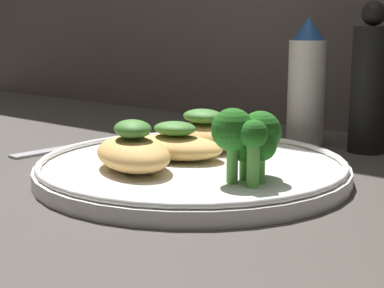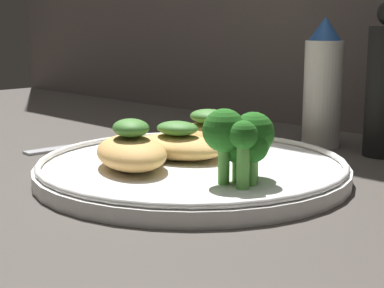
{
  "view_description": "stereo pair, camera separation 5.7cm",
  "coord_description": "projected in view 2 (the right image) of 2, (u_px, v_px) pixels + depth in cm",
  "views": [
    {
      "loc": [
        35.72,
        -43.48,
        14.65
      ],
      "look_at": [
        0.0,
        0.0,
        3.4
      ],
      "focal_mm": 55.0,
      "sensor_mm": 36.0,
      "label": 1
    },
    {
      "loc": [
        39.96,
        -39.63,
        14.65
      ],
      "look_at": [
        0.0,
        0.0,
        3.4
      ],
      "focal_mm": 55.0,
      "sensor_mm": 36.0,
      "label": 2
    }
  ],
  "objects": [
    {
      "name": "sauce_bottle",
      "position": [
        324.0,
        85.0,
        0.72
      ],
      "size": [
        4.69,
        4.69,
        15.87
      ],
      "color": "white",
      "rests_on": "ground_plane"
    },
    {
      "name": "ground_plane",
      "position": [
        192.0,
        183.0,
        0.58
      ],
      "size": [
        180.0,
        180.0,
        1.0
      ],
      "primitive_type": "cube",
      "color": "#3D3833"
    },
    {
      "name": "grilled_meat_front",
      "position": [
        131.0,
        150.0,
        0.56
      ],
      "size": [
        11.91,
        10.14,
        4.78
      ],
      "color": "tan",
      "rests_on": "plate"
    },
    {
      "name": "grilled_meat_middle",
      "position": [
        177.0,
        145.0,
        0.6
      ],
      "size": [
        11.42,
        8.7,
        3.87
      ],
      "color": "tan",
      "rests_on": "plate"
    },
    {
      "name": "fork",
      "position": [
        94.0,
        143.0,
        0.74
      ],
      "size": [
        3.44,
        18.31,
        0.6
      ],
      "color": "#B2B2B7",
      "rests_on": "ground_plane"
    },
    {
      "name": "broccoli_bunch",
      "position": [
        243.0,
        139.0,
        0.5
      ],
      "size": [
        5.23,
        6.85,
        6.53
      ],
      "color": "#4C8E38",
      "rests_on": "plate"
    },
    {
      "name": "grilled_meat_back",
      "position": [
        209.0,
        134.0,
        0.64
      ],
      "size": [
        9.19,
        6.25,
        4.49
      ],
      "color": "tan",
      "rests_on": "plate"
    },
    {
      "name": "plate",
      "position": [
        192.0,
        168.0,
        0.58
      ],
      "size": [
        30.74,
        30.74,
        2.0
      ],
      "color": "white",
      "rests_on": "ground_plane"
    }
  ]
}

